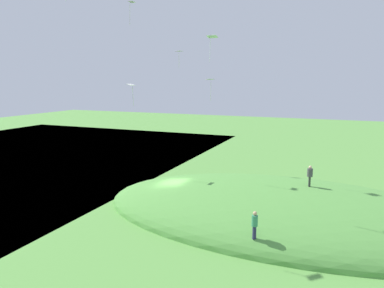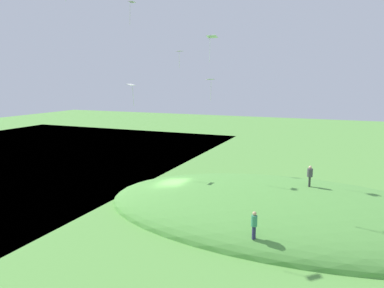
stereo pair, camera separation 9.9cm
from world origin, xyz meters
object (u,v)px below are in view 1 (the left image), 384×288
(person_watching_kites, at_px, (310,174))
(kite_4, at_px, (131,87))
(kite_3, at_px, (212,39))
(kite_0, at_px, (210,81))
(kite_7, at_px, (179,52))
(kite_6, at_px, (131,5))
(person_walking_path, at_px, (255,222))

(person_watching_kites, distance_m, kite_4, 17.20)
(person_watching_kites, xyz_separation_m, kite_4, (-15.80, -0.89, 6.75))
(kite_3, height_order, kite_4, kite_3)
(kite_0, bearing_deg, person_watching_kites, -23.91)
(kite_3, distance_m, kite_7, 15.46)
(person_watching_kites, relative_size, kite_0, 0.80)
(person_watching_kites, bearing_deg, kite_4, 76.75)
(kite_6, xyz_separation_m, kite_7, (1.04, 8.07, -3.62))
(person_watching_kites, distance_m, person_walking_path, 8.83)
(person_walking_path, distance_m, kite_7, 23.88)
(kite_3, bearing_deg, kite_4, 157.00)
(kite_7, bearing_deg, person_walking_path, -52.79)
(kite_6, distance_m, kite_7, 8.90)
(person_walking_path, height_order, kite_4, kite_4)
(kite_4, bearing_deg, person_watching_kites, 3.21)
(person_watching_kites, xyz_separation_m, person_walking_path, (-2.54, -8.36, -1.27))
(person_watching_kites, distance_m, kite_7, 20.13)
(kite_3, xyz_separation_m, kite_6, (-9.45, 4.89, 3.88))
(kite_0, height_order, kite_3, kite_3)
(kite_3, bearing_deg, kite_0, 110.19)
(kite_4, height_order, kite_6, kite_6)
(person_walking_path, bearing_deg, kite_7, 81.10)
(person_watching_kites, distance_m, kite_0, 13.21)
(person_watching_kites, relative_size, kite_4, 0.84)
(person_watching_kites, height_order, person_walking_path, person_watching_kites)
(kite_3, distance_m, kite_6, 11.33)
(person_walking_path, bearing_deg, kite_3, 92.99)
(person_watching_kites, bearing_deg, person_walking_path, 146.65)
(person_watching_kites, bearing_deg, kite_0, 49.63)
(kite_4, bearing_deg, person_walking_path, -29.40)
(kite_0, bearing_deg, kite_6, -144.46)
(person_walking_path, xyz_separation_m, kite_0, (-7.57, 12.84, 8.51))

